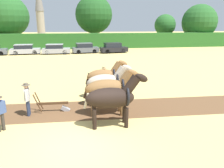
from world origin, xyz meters
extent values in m
plane|color=tan|center=(0.00, 0.00, 0.00)|extent=(240.00, 240.00, 0.00)
cube|color=brown|center=(-2.54, 3.64, 0.00)|extent=(27.51, 3.97, 0.01)
cube|color=#286023|center=(0.00, 33.64, 1.38)|extent=(64.56, 1.64, 2.75)
cylinder|color=#4C3823|center=(-11.95, 37.43, 1.88)|extent=(0.44, 0.44, 3.75)
sphere|color=#235623|center=(-11.95, 37.43, 5.81)|extent=(7.48, 7.48, 7.48)
cylinder|color=#4C3823|center=(4.00, 38.11, 2.09)|extent=(0.44, 0.44, 4.18)
sphere|color=#1E4C1E|center=(4.00, 38.11, 6.19)|extent=(7.34, 7.34, 7.34)
cylinder|color=#4C3823|center=(19.12, 38.17, 1.48)|extent=(0.44, 0.44, 2.96)
sphere|color=#235623|center=(19.12, 38.17, 4.19)|extent=(4.46, 4.46, 4.46)
cylinder|color=#4C3823|center=(26.11, 36.73, 1.40)|extent=(0.44, 0.44, 2.81)
sphere|color=#235623|center=(26.11, 36.73, 4.80)|extent=(7.23, 7.23, 7.23)
cylinder|color=gray|center=(-11.87, 77.02, 4.38)|extent=(2.73, 2.73, 8.77)
ellipsoid|color=black|center=(1.47, 1.47, 1.31)|extent=(2.18, 1.04, 0.90)
cylinder|color=black|center=(2.18, 1.70, 0.45)|extent=(0.18, 0.18, 0.91)
cylinder|color=black|center=(2.16, 1.18, 0.45)|extent=(0.18, 0.18, 0.91)
cylinder|color=black|center=(0.79, 1.76, 0.45)|extent=(0.18, 0.18, 0.91)
cylinder|color=black|center=(0.77, 1.24, 0.45)|extent=(0.18, 0.18, 0.91)
cylinder|color=black|center=(2.38, 1.43, 1.84)|extent=(0.88, 0.46, 0.98)
ellipsoid|color=black|center=(2.84, 1.41, 2.17)|extent=(0.69, 0.29, 0.54)
cube|color=gray|center=(2.59, 1.42, 2.03)|extent=(0.46, 0.10, 0.62)
cylinder|color=gray|center=(0.46, 1.52, 1.22)|extent=(0.30, 0.13, 0.71)
torus|color=black|center=(2.22, 1.44, 1.38)|extent=(0.15, 0.92, 0.92)
ellipsoid|color=brown|center=(1.53, 2.80, 1.33)|extent=(2.21, 1.09, 0.94)
cylinder|color=brown|center=(2.25, 3.04, 0.45)|extent=(0.18, 0.18, 0.90)
cylinder|color=brown|center=(2.22, 2.49, 0.45)|extent=(0.18, 0.18, 0.90)
cylinder|color=brown|center=(0.84, 3.10, 0.45)|extent=(0.18, 0.18, 0.90)
cylinder|color=brown|center=(0.82, 2.55, 0.45)|extent=(0.18, 0.18, 0.90)
cylinder|color=brown|center=(2.45, 2.75, 1.80)|extent=(0.81, 0.48, 0.86)
ellipsoid|color=brown|center=(2.83, 2.74, 2.07)|extent=(0.69, 0.29, 0.54)
cube|color=black|center=(2.62, 2.75, 2.00)|extent=(0.39, 0.10, 0.52)
cylinder|color=black|center=(0.51, 2.84, 1.23)|extent=(0.30, 0.13, 0.71)
torus|color=black|center=(2.29, 2.76, 1.40)|extent=(0.15, 0.96, 0.95)
ellipsoid|color=#B2A38E|center=(1.59, 4.12, 1.28)|extent=(2.01, 1.08, 0.94)
cylinder|color=#B2A38E|center=(2.25, 4.36, 0.43)|extent=(0.18, 0.18, 0.86)
cylinder|color=#B2A38E|center=(2.22, 3.82, 0.43)|extent=(0.18, 0.18, 0.86)
cylinder|color=#B2A38E|center=(0.97, 4.42, 0.43)|extent=(0.18, 0.18, 0.86)
cylinder|color=#B2A38E|center=(0.94, 3.88, 0.43)|extent=(0.18, 0.18, 0.86)
cylinder|color=#B2A38E|center=(2.43, 4.08, 1.78)|extent=(0.84, 0.48, 0.91)
ellipsoid|color=#B2A38E|center=(2.84, 4.06, 2.07)|extent=(0.69, 0.29, 0.54)
cube|color=black|center=(2.61, 4.07, 1.98)|extent=(0.42, 0.10, 0.55)
cylinder|color=black|center=(0.66, 4.16, 1.18)|extent=(0.30, 0.13, 0.71)
torus|color=black|center=(2.28, 4.09, 1.36)|extent=(0.15, 0.96, 0.96)
ellipsoid|color=brown|center=(1.65, 5.44, 1.31)|extent=(1.96, 1.05, 0.91)
cylinder|color=brown|center=(2.29, 5.68, 0.45)|extent=(0.18, 0.18, 0.90)
cylinder|color=brown|center=(2.27, 5.15, 0.45)|extent=(0.18, 0.18, 0.90)
cylinder|color=brown|center=(1.04, 5.74, 0.45)|extent=(0.18, 0.18, 0.90)
cylinder|color=brown|center=(1.02, 5.21, 0.45)|extent=(0.18, 0.18, 0.90)
cylinder|color=brown|center=(2.47, 5.41, 1.80)|extent=(0.84, 0.47, 0.91)
ellipsoid|color=brown|center=(2.89, 5.39, 2.10)|extent=(0.69, 0.29, 0.54)
cube|color=black|center=(2.65, 5.40, 2.00)|extent=(0.42, 0.10, 0.56)
cylinder|color=black|center=(0.74, 5.49, 1.21)|extent=(0.30, 0.13, 0.71)
torus|color=black|center=(2.33, 5.41, 1.38)|extent=(0.15, 0.93, 0.93)
cube|color=#4C331E|center=(-1.20, 3.58, 0.45)|extent=(1.60, 0.17, 0.12)
cube|color=#939399|center=(-0.56, 3.55, 0.10)|extent=(0.49, 0.22, 0.39)
cylinder|color=#4C331E|center=(-1.91, 3.82, 0.55)|extent=(0.40, 0.08, 0.96)
cylinder|color=#4C331E|center=(-1.92, 3.42, 0.55)|extent=(0.40, 0.08, 0.96)
cylinder|color=#28334C|center=(-2.35, 3.38, 0.41)|extent=(0.14, 0.14, 0.81)
cylinder|color=#28334C|center=(-2.35, 3.17, 0.41)|extent=(0.14, 0.14, 0.81)
cube|color=silver|center=(-2.35, 3.28, 1.10)|extent=(0.21, 0.48, 0.58)
sphere|color=tan|center=(-2.35, 3.28, 1.50)|extent=(0.22, 0.22, 0.22)
cylinder|color=silver|center=(-2.35, 3.56, 1.08)|extent=(0.09, 0.09, 0.54)
cylinder|color=silver|center=(-2.34, 2.99, 1.08)|extent=(0.09, 0.09, 0.54)
cylinder|color=#665B4C|center=(-2.35, 3.28, 1.57)|extent=(0.42, 0.42, 0.02)
cylinder|color=#665B4C|center=(-2.35, 3.28, 1.62)|extent=(0.21, 0.21, 0.10)
cylinder|color=#4C4C4C|center=(2.01, 7.10, 0.40)|extent=(0.14, 0.14, 0.79)
cylinder|color=#4C4C4C|center=(1.85, 6.96, 0.40)|extent=(0.14, 0.14, 0.79)
cube|color=#4C6B4C|center=(1.93, 7.03, 1.07)|extent=(0.48, 0.45, 0.56)
sphere|color=tan|center=(1.93, 7.03, 1.46)|extent=(0.21, 0.21, 0.21)
cylinder|color=#4C6B4C|center=(2.14, 7.22, 1.05)|extent=(0.09, 0.09, 0.53)
cylinder|color=#4C6B4C|center=(1.72, 6.85, 1.05)|extent=(0.09, 0.09, 0.53)
cylinder|color=tan|center=(1.93, 7.03, 1.53)|extent=(0.41, 0.41, 0.02)
cylinder|color=tan|center=(1.93, 7.03, 1.58)|extent=(0.20, 0.20, 0.10)
cylinder|color=#38332D|center=(-3.10, 1.80, 0.39)|extent=(0.14, 0.14, 0.78)
cylinder|color=#3D5184|center=(-2.98, 1.92, 1.03)|extent=(0.09, 0.09, 0.52)
cylinder|color=black|center=(-10.74, 27.77, 0.32)|extent=(0.66, 0.31, 0.63)
cylinder|color=black|center=(-10.52, 26.19, 0.32)|extent=(0.66, 0.31, 0.63)
cube|color=#A8A8B2|center=(-7.32, 27.17, 0.52)|extent=(4.39, 2.19, 0.68)
cube|color=black|center=(-7.53, 27.15, 1.13)|extent=(2.68, 1.87, 0.55)
cube|color=#A8A8B2|center=(-7.53, 27.15, 1.44)|extent=(2.68, 1.87, 0.06)
cylinder|color=black|center=(-6.07, 28.08, 0.33)|extent=(0.67, 0.27, 0.65)
cylinder|color=black|center=(-5.94, 26.46, 0.33)|extent=(0.67, 0.27, 0.65)
cylinder|color=black|center=(-8.70, 27.87, 0.33)|extent=(0.67, 0.27, 0.65)
cylinder|color=black|center=(-8.57, 26.25, 0.33)|extent=(0.67, 0.27, 0.65)
cube|color=#9E9EA8|center=(-2.78, 26.81, 0.52)|extent=(4.15, 1.92, 0.68)
cube|color=black|center=(-2.99, 26.81, 1.14)|extent=(2.50, 1.70, 0.56)
cube|color=#9E9EA8|center=(-2.99, 26.81, 1.44)|extent=(2.50, 1.70, 0.06)
cylinder|color=black|center=(-1.49, 27.60, 0.32)|extent=(0.65, 0.23, 0.65)
cylinder|color=black|center=(-1.52, 25.98, 0.32)|extent=(0.65, 0.23, 0.65)
cylinder|color=black|center=(-4.04, 27.64, 0.32)|extent=(0.65, 0.23, 0.65)
cylinder|color=black|center=(-4.07, 26.02, 0.32)|extent=(0.65, 0.23, 0.65)
cube|color=#565B66|center=(1.63, 27.18, 0.53)|extent=(4.22, 2.39, 0.72)
cube|color=black|center=(1.43, 27.15, 1.20)|extent=(2.61, 1.97, 0.61)
cube|color=#565B66|center=(1.43, 27.15, 1.53)|extent=(2.61, 1.97, 0.06)
cylinder|color=black|center=(2.73, 28.15, 0.31)|extent=(0.65, 0.31, 0.63)
cylinder|color=black|center=(2.97, 26.58, 0.31)|extent=(0.65, 0.31, 0.63)
cylinder|color=black|center=(0.28, 27.78, 0.31)|extent=(0.65, 0.31, 0.63)
cylinder|color=black|center=(0.52, 26.21, 0.31)|extent=(0.65, 0.31, 0.63)
cube|color=black|center=(6.08, 26.80, 0.54)|extent=(4.41, 2.30, 0.72)
cube|color=black|center=(5.87, 26.77, 1.20)|extent=(2.72, 1.89, 0.60)
cube|color=black|center=(5.87, 26.77, 1.53)|extent=(2.72, 1.89, 0.06)
cylinder|color=black|center=(7.27, 27.73, 0.32)|extent=(0.67, 0.31, 0.64)
cylinder|color=black|center=(7.48, 26.24, 0.32)|extent=(0.67, 0.31, 0.64)
cylinder|color=black|center=(4.68, 27.36, 0.32)|extent=(0.67, 0.31, 0.64)
cylinder|color=black|center=(4.89, 25.87, 0.32)|extent=(0.67, 0.31, 0.64)
camera|label=1|loc=(0.10, -7.39, 4.42)|focal=35.00mm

